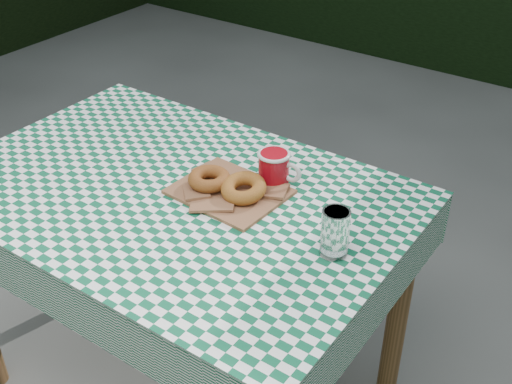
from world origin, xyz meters
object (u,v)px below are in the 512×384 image
(paper_bag, at_px, (229,191))
(drinking_glass, at_px, (335,233))
(coffee_mug, at_px, (274,168))
(table, at_px, (182,300))

(paper_bag, bearing_deg, drinking_glass, -10.51)
(coffee_mug, bearing_deg, table, -145.61)
(paper_bag, distance_m, drinking_glass, 0.35)
(table, distance_m, coffee_mug, 0.50)
(paper_bag, height_order, drinking_glass, drinking_glass)
(table, xyz_separation_m, coffee_mug, (0.19, 0.18, 0.43))
(table, distance_m, paper_bag, 0.41)
(coffee_mug, distance_m, drinking_glass, 0.32)
(table, height_order, paper_bag, paper_bag)
(table, height_order, coffee_mug, coffee_mug)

